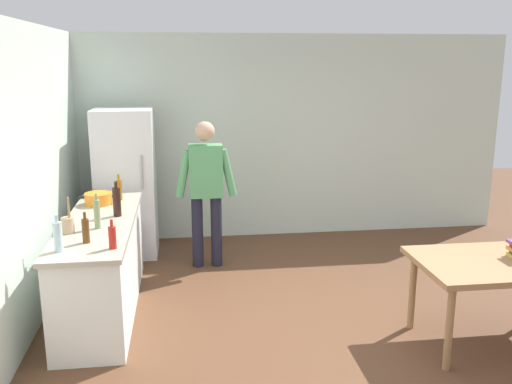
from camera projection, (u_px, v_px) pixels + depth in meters
ground_plane at (326, 336)px, 4.86m from camera, size 14.00×14.00×0.00m
wall_back at (272, 137)px, 7.43m from camera, size 6.40×0.12×2.70m
wall_left at (7, 190)px, 4.40m from camera, size 0.12×5.60×2.70m
kitchen_counter at (102, 266)px, 5.27m from camera, size 0.64×2.20×0.90m
refrigerator at (126, 183)px, 6.72m from camera, size 0.70×0.67×1.80m
person at (206, 185)px, 6.28m from camera, size 0.70×0.22×1.70m
dining_table at (501, 269)px, 4.59m from camera, size 1.40×0.90×0.75m
cooking_pot at (98, 199)px, 5.73m from camera, size 0.40×0.28×0.12m
utensil_jar at (68, 224)px, 4.77m from camera, size 0.11×0.11×0.32m
bottle_sauce_red at (112, 237)px, 4.38m from camera, size 0.06×0.06×0.24m
bottle_beer_brown at (86, 230)px, 4.52m from camera, size 0.06×0.06×0.26m
bottle_water_clear at (58, 236)px, 4.30m from camera, size 0.07×0.07×0.30m
bottle_oil_amber at (119, 189)px, 5.90m from camera, size 0.06×0.06×0.28m
bottle_wine_dark at (117, 201)px, 5.28m from camera, size 0.08×0.08×0.34m
bottle_vinegar_tall at (97, 214)px, 4.89m from camera, size 0.06×0.06×0.32m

